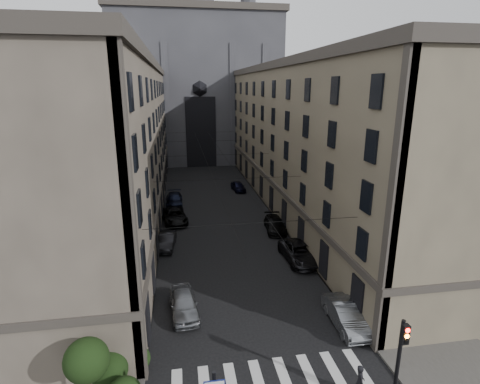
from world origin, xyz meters
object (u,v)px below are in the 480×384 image
car_right_midfar (275,224)px  car_right_far (238,186)px  car_left_far (174,200)px  car_right_near (346,315)px  car_right_midnear (299,253)px  traffic_light_right (400,356)px  car_left_midfar (175,216)px  gothic_tower (196,78)px  car_left_midnear (167,241)px  car_left_near (184,303)px  pedestrian (360,382)px

car_right_midfar → car_right_far: size_ratio=1.24×
car_left_far → car_right_near: (11.71, -29.52, 0.01)m
car_right_midnear → car_right_far: 25.38m
traffic_light_right → car_left_midfar: (-11.00, 29.63, -2.48)m
car_left_far → car_right_midfar: (11.37, -11.57, -0.05)m
gothic_tower → car_right_far: size_ratio=13.82×
car_left_midnear → car_right_midfar: car_right_midfar is taller
car_left_near → car_right_near: car_left_near is taller
car_left_midfar → car_right_near: (11.60, -22.64, 0.01)m
car_left_near → car_left_midnear: car_left_near is taller
car_left_far → car_right_far: car_left_far is taller
car_left_near → traffic_light_right: bearing=-50.0°
car_left_midnear → car_left_near: bearing=-77.1°
gothic_tower → car_left_midnear: gothic_tower is taller
gothic_tower → pedestrian: 74.02m
gothic_tower → car_right_midfar: gothic_tower is taller
car_left_near → gothic_tower: bearing=80.5°
car_left_midnear → car_left_midfar: bearing=89.7°
car_left_midnear → car_right_midnear: car_right_midnear is taller
traffic_light_right → pedestrian: size_ratio=2.67×
car_left_far → car_right_midnear: bearing=-58.6°
car_left_midfar → car_right_midnear: size_ratio=0.98×
car_left_midnear → car_right_near: car_right_near is taller
car_left_midfar → car_right_midnear: (11.60, -12.54, 0.02)m
car_left_far → car_right_midnear: 22.68m
car_left_near → pedestrian: bearing=-50.8°
traffic_light_right → car_left_midnear: (-11.80, 22.21, -2.55)m
car_left_near → pedestrian: 12.83m
car_left_midnear → gothic_tower: bearing=88.9°
car_right_near → car_left_midnear: bearing=129.7°
gothic_tower → car_left_near: 65.22m
car_left_far → car_right_near: car_right_near is taller
traffic_light_right → car_left_far: size_ratio=0.94×
car_left_near → car_left_midnear: size_ratio=1.07×
car_left_midnear → car_right_near: 19.64m
gothic_tower → traffic_light_right: size_ratio=11.15×
car_left_midnear → pedestrian: 23.59m
car_left_far → car_right_far: (9.94, 5.89, -0.09)m
car_right_midnear → car_right_far: size_ratio=1.42×
car_right_near → car_right_midfar: car_right_near is taller
car_right_near → gothic_tower: bearing=95.9°
pedestrian → car_left_midnear: bearing=38.2°
car_left_midnear → pedestrian: pedestrian is taller
car_left_near → car_right_far: bearing=69.0°
car_left_far → car_right_far: 11.55m
gothic_tower → car_left_near: gothic_tower is taller
car_right_near → pedestrian: 6.21m
traffic_light_right → car_right_midfar: (0.26, 24.93, -2.53)m
traffic_light_right → car_left_midfar: traffic_light_right is taller
car_right_far → gothic_tower: bearing=91.4°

